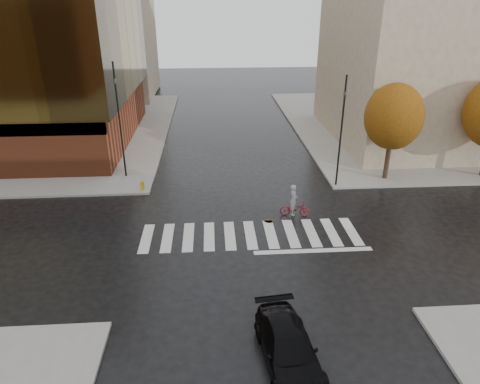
% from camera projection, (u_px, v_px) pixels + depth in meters
% --- Properties ---
extents(ground, '(120.00, 120.00, 0.00)m').
position_uv_depth(ground, '(251.00, 240.00, 22.40)').
color(ground, black).
rests_on(ground, ground).
extents(sidewalk_nw, '(30.00, 30.00, 0.15)m').
position_uv_depth(sidewalk_nw, '(8.00, 132.00, 40.10)').
color(sidewalk_nw, gray).
rests_on(sidewalk_nw, ground).
extents(sidewalk_ne, '(30.00, 30.00, 0.15)m').
position_uv_depth(sidewalk_ne, '(440.00, 123.00, 42.74)').
color(sidewalk_ne, gray).
rests_on(sidewalk_ne, ground).
extents(crosswalk, '(12.00, 3.00, 0.01)m').
position_uv_depth(crosswalk, '(250.00, 235.00, 22.85)').
color(crosswalk, silver).
rests_on(crosswalk, ground).
extents(building_ne_tan, '(16.00, 16.00, 18.00)m').
position_uv_depth(building_ne_tan, '(439.00, 30.00, 35.09)').
color(building_ne_tan, '#A08672').
rests_on(building_ne_tan, sidewalk_ne).
extents(building_nw_far, '(14.00, 12.00, 20.00)m').
position_uv_depth(building_nw_far, '(89.00, 10.00, 50.74)').
color(building_nw_far, '#A08672').
rests_on(building_nw_far, sidewalk_nw).
extents(tree_ne_a, '(3.80, 3.80, 6.50)m').
position_uv_depth(tree_ne_a, '(394.00, 117.00, 27.89)').
color(tree_ne_a, black).
rests_on(tree_ne_a, sidewalk_ne).
extents(sedan, '(2.24, 4.52, 1.26)m').
position_uv_depth(sedan, '(289.00, 348.00, 14.62)').
color(sedan, black).
rests_on(sedan, ground).
extents(cyclist, '(1.80, 0.90, 1.96)m').
position_uv_depth(cyclist, '(294.00, 205.00, 24.56)').
color(cyclist, maroon).
rests_on(cyclist, ground).
extents(traffic_light_nw, '(0.22, 0.20, 7.77)m').
position_uv_depth(traffic_light_nw, '(119.00, 113.00, 28.13)').
color(traffic_light_nw, black).
rests_on(traffic_light_nw, sidewalk_nw).
extents(traffic_light_ne, '(0.16, 0.19, 7.19)m').
position_uv_depth(traffic_light_ne, '(342.00, 125.00, 26.92)').
color(traffic_light_ne, black).
rests_on(traffic_light_ne, sidewalk_ne).
extents(fire_hydrant, '(0.24, 0.24, 0.67)m').
position_uv_depth(fire_hydrant, '(142.00, 185.00, 27.67)').
color(fire_hydrant, orange).
rests_on(fire_hydrant, sidewalk_nw).
extents(manhole, '(0.62, 0.62, 0.01)m').
position_uv_depth(manhole, '(269.00, 221.00, 24.28)').
color(manhole, '#433118').
rests_on(manhole, ground).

